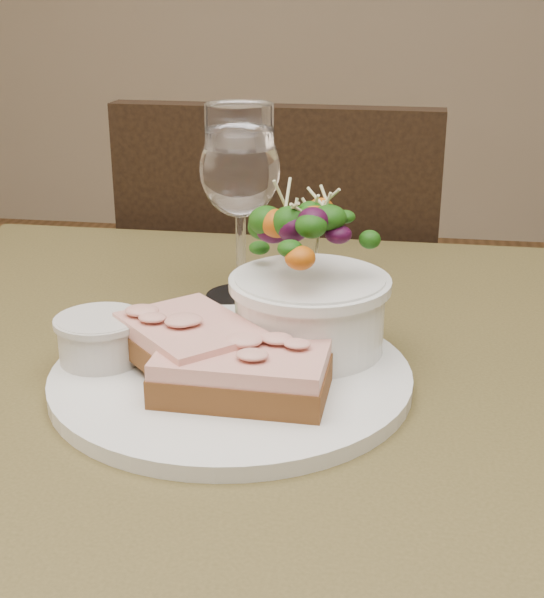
% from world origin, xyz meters
% --- Properties ---
extents(cafe_table, '(0.80, 0.80, 0.75)m').
position_xyz_m(cafe_table, '(0.00, 0.00, 0.65)').
color(cafe_table, '#473E1E').
rests_on(cafe_table, ground).
extents(chair_far, '(0.43, 0.43, 0.90)m').
position_xyz_m(chair_far, '(-0.05, 0.63, 0.29)').
color(chair_far, black).
rests_on(chair_far, ground).
extents(dinner_plate, '(0.28, 0.28, 0.01)m').
position_xyz_m(dinner_plate, '(-0.02, -0.01, 0.76)').
color(dinner_plate, white).
rests_on(dinner_plate, cafe_table).
extents(sandwich_front, '(0.13, 0.09, 0.03)m').
position_xyz_m(sandwich_front, '(-0.00, -0.03, 0.78)').
color(sandwich_front, '#4D2F14').
rests_on(sandwich_front, dinner_plate).
extents(sandwich_back, '(0.13, 0.13, 0.03)m').
position_xyz_m(sandwich_back, '(-0.05, -0.01, 0.79)').
color(sandwich_back, '#4D2F14').
rests_on(sandwich_back, dinner_plate).
extents(ramekin, '(0.07, 0.07, 0.04)m').
position_xyz_m(ramekin, '(-0.12, -0.00, 0.78)').
color(ramekin, silver).
rests_on(ramekin, dinner_plate).
extents(salad_bowl, '(0.12, 0.12, 0.13)m').
position_xyz_m(salad_bowl, '(0.04, 0.04, 0.82)').
color(salad_bowl, white).
rests_on(salad_bowl, dinner_plate).
extents(garnish, '(0.05, 0.04, 0.02)m').
position_xyz_m(garnish, '(-0.07, 0.08, 0.77)').
color(garnish, '#0A3309').
rests_on(garnish, dinner_plate).
extents(wine_glass, '(0.08, 0.08, 0.18)m').
position_xyz_m(wine_glass, '(-0.04, 0.18, 0.87)').
color(wine_glass, white).
rests_on(wine_glass, cafe_table).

